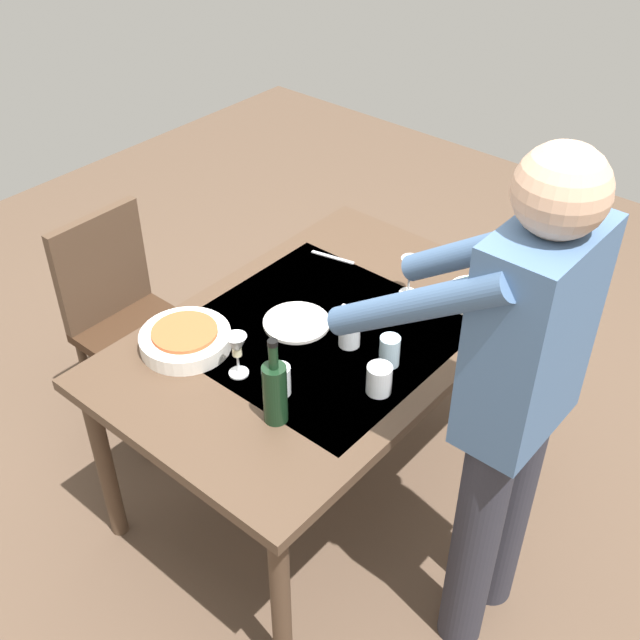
{
  "coord_description": "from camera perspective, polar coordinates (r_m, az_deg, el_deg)",
  "views": [
    {
      "loc": [
        1.58,
        1.34,
        2.38
      ],
      "look_at": [
        0.0,
        0.0,
        0.8
      ],
      "focal_mm": 43.98,
      "sensor_mm": 36.0,
      "label": 1
    }
  ],
  "objects": [
    {
      "name": "person_server",
      "position": [
        2.15,
        13.78,
        -5.4
      ],
      "size": [
        0.42,
        0.61,
        1.69
      ],
      "color": "#2D2D38",
      "rests_on": "ground_plane"
    },
    {
      "name": "table_fork",
      "position": [
        3.02,
        0.93,
        4.58
      ],
      "size": [
        0.05,
        0.18,
        0.0
      ],
      "primitive_type": "cube",
      "rotation": [
        0.0,
        0.0,
        0.22
      ],
      "color": "silver",
      "rests_on": "dining_table"
    },
    {
      "name": "table_knife",
      "position": [
        2.72,
        3.41,
        0.42
      ],
      "size": [
        0.04,
        0.2,
        0.0
      ],
      "primitive_type": "cube",
      "rotation": [
        0.0,
        0.0,
        0.11
      ],
      "color": "silver",
      "rests_on": "dining_table"
    },
    {
      "name": "ground_plane",
      "position": [
        3.16,
        0.0,
        -11.57
      ],
      "size": [
        6.0,
        6.0,
        0.0
      ],
      "primitive_type": "plane",
      "color": "brown"
    },
    {
      "name": "water_cup_near_left",
      "position": [
        2.56,
        2.15,
        -0.95
      ],
      "size": [
        0.07,
        0.07,
        0.1
      ],
      "primitive_type": "cylinder",
      "color": "silver",
      "rests_on": "dining_table"
    },
    {
      "name": "water_cup_far_left",
      "position": [
        2.38,
        -2.94,
        -4.39
      ],
      "size": [
        0.07,
        0.07,
        0.1
      ],
      "primitive_type": "cylinder",
      "color": "silver",
      "rests_on": "dining_table"
    },
    {
      "name": "wine_glass_right",
      "position": [
        2.42,
        -6.08,
        -2.04
      ],
      "size": [
        0.07,
        0.07,
        0.15
      ],
      "color": "white",
      "rests_on": "dining_table"
    },
    {
      "name": "water_cup_near_right",
      "position": [
        2.39,
        4.33,
        -4.32
      ],
      "size": [
        0.08,
        0.08,
        0.1
      ],
      "primitive_type": "cylinder",
      "color": "silver",
      "rests_on": "dining_table"
    },
    {
      "name": "wine_bottle",
      "position": [
        2.26,
        -3.3,
        -5.19
      ],
      "size": [
        0.07,
        0.07,
        0.3
      ],
      "color": "black",
      "rests_on": "dining_table"
    },
    {
      "name": "serving_bowl_pasta",
      "position": [
        2.6,
        -9.77,
        -1.36
      ],
      "size": [
        0.3,
        0.3,
        0.07
      ],
      "color": "white",
      "rests_on": "dining_table"
    },
    {
      "name": "chair_near",
      "position": [
        3.2,
        -14.13,
        0.69
      ],
      "size": [
        0.4,
        0.4,
        0.91
      ],
      "color": "#352114",
      "rests_on": "ground_plane"
    },
    {
      "name": "water_cup_far_right",
      "position": [
        2.49,
        5.08,
        -2.26
      ],
      "size": [
        0.07,
        0.07,
        0.1
      ],
      "primitive_type": "cylinder",
      "color": "silver",
      "rests_on": "dining_table"
    },
    {
      "name": "wine_glass_left",
      "position": [
        2.78,
        6.56,
        3.69
      ],
      "size": [
        0.07,
        0.07,
        0.15
      ],
      "color": "white",
      "rests_on": "dining_table"
    },
    {
      "name": "side_bowl_salad",
      "position": [
        2.81,
        11.11,
        1.85
      ],
      "size": [
        0.18,
        0.18,
        0.07
      ],
      "color": "white",
      "rests_on": "dining_table"
    },
    {
      "name": "dinner_plate_near",
      "position": [
        2.67,
        -1.72,
        -0.18
      ],
      "size": [
        0.23,
        0.23,
        0.01
      ],
      "primitive_type": "cylinder",
      "color": "white",
      "rests_on": "dining_table"
    },
    {
      "name": "dining_table",
      "position": [
        2.69,
        0.0,
        -2.11
      ],
      "size": [
        1.46,
        0.96,
        0.75
      ],
      "color": "#4C3828",
      "rests_on": "ground_plane"
    }
  ]
}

